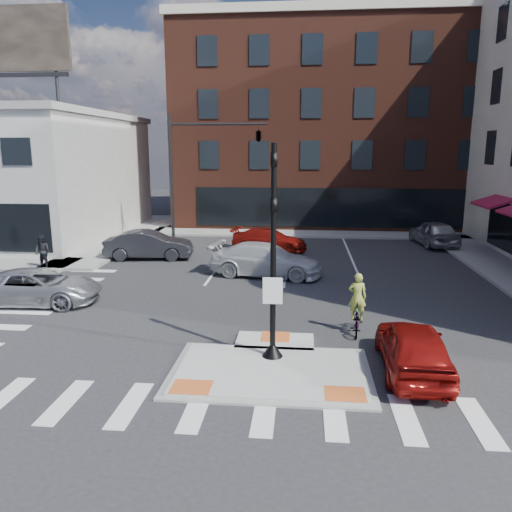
# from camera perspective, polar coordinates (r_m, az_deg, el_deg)

# --- Properties ---
(ground) EXTENTS (120.00, 120.00, 0.00)m
(ground) POSITION_cam_1_polar(r_m,az_deg,el_deg) (14.30, 1.79, -12.42)
(ground) COLOR #28282B
(ground) RESTS_ON ground
(refuge_island) EXTENTS (5.40, 4.65, 0.13)m
(refuge_island) POSITION_cam_1_polar(r_m,az_deg,el_deg) (14.04, 1.72, -12.67)
(refuge_island) COLOR gray
(refuge_island) RESTS_ON ground
(sidewalk_nw) EXTENTS (23.50, 20.50, 0.15)m
(sidewalk_nw) POSITION_cam_1_polar(r_m,az_deg,el_deg) (33.79, -25.98, 0.93)
(sidewalk_nw) COLOR gray
(sidewalk_nw) RESTS_ON ground
(sidewalk_n) EXTENTS (26.00, 3.00, 0.15)m
(sidewalk_n) POSITION_cam_1_polar(r_m,az_deg,el_deg) (35.53, 8.93, 2.52)
(sidewalk_n) COLOR gray
(sidewalk_n) RESTS_ON ground
(building_n) EXTENTS (24.40, 18.40, 15.50)m
(building_n) POSITION_cam_1_polar(r_m,az_deg,el_deg) (45.06, 8.52, 14.41)
(building_n) COLOR #56271B
(building_n) RESTS_ON ground
(building_far_left) EXTENTS (10.00, 12.00, 10.00)m
(building_far_left) POSITION_cam_1_polar(r_m,az_deg,el_deg) (65.16, 1.25, 11.35)
(building_far_left) COLOR slate
(building_far_left) RESTS_ON ground
(building_far_right) EXTENTS (12.00, 12.00, 12.00)m
(building_far_right) POSITION_cam_1_polar(r_m,az_deg,el_deg) (67.47, 12.71, 11.94)
(building_far_right) COLOR brown
(building_far_right) RESTS_ON ground
(signal_pole) EXTENTS (0.60, 0.60, 5.98)m
(signal_pole) POSITION_cam_1_polar(r_m,az_deg,el_deg) (13.87, 1.96, -2.85)
(signal_pole) COLOR black
(signal_pole) RESTS_ON refuge_island
(mast_arm_signal) EXTENTS (6.10, 2.24, 8.00)m
(mast_arm_signal) POSITION_cam_1_polar(r_m,az_deg,el_deg) (31.27, -2.47, 12.65)
(mast_arm_signal) COLOR black
(mast_arm_signal) RESTS_ON ground
(silver_suv) EXTENTS (5.04, 2.57, 1.36)m
(silver_suv) POSITION_cam_1_polar(r_m,az_deg,el_deg) (21.25, -23.80, -3.23)
(silver_suv) COLOR #ABADB3
(silver_suv) RESTS_ON ground
(red_sedan) EXTENTS (1.82, 4.23, 1.42)m
(red_sedan) POSITION_cam_1_polar(r_m,az_deg,el_deg) (14.31, 17.51, -9.88)
(red_sedan) COLOR maroon
(red_sedan) RESTS_ON ground
(white_pickup) EXTENTS (5.63, 3.05, 1.55)m
(white_pickup) POSITION_cam_1_polar(r_m,az_deg,el_deg) (23.69, 1.14, -0.44)
(white_pickup) COLOR silver
(white_pickup) RESTS_ON ground
(bg_car_dark) EXTENTS (4.87, 2.16, 1.56)m
(bg_car_dark) POSITION_cam_1_polar(r_m,az_deg,el_deg) (27.97, -12.14, 1.26)
(bg_car_dark) COLOR #28282D
(bg_car_dark) RESTS_ON ground
(bg_car_silver) EXTENTS (2.46, 4.88, 1.60)m
(bg_car_silver) POSITION_cam_1_polar(r_m,az_deg,el_deg) (33.03, 19.65, 2.50)
(bg_car_silver) COLOR #AEB1B6
(bg_car_silver) RESTS_ON ground
(bg_car_red) EXTENTS (4.73, 2.64, 1.30)m
(bg_car_red) POSITION_cam_1_polar(r_m,az_deg,el_deg) (29.64, 1.53, 1.88)
(bg_car_red) COLOR maroon
(bg_car_red) RESTS_ON ground
(cyclist) EXTENTS (0.71, 1.62, 2.04)m
(cyclist) POSITION_cam_1_polar(r_m,az_deg,el_deg) (16.73, 11.43, -6.41)
(cyclist) COLOR #3F3F44
(cyclist) RESTS_ON ground
(pedestrian_a) EXTENTS (0.93, 0.80, 1.65)m
(pedestrian_a) POSITION_cam_1_polar(r_m,az_deg,el_deg) (26.77, -23.24, 0.47)
(pedestrian_a) COLOR black
(pedestrian_a) RESTS_ON sidewalk_nw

